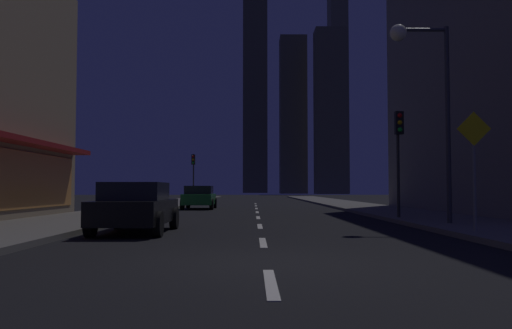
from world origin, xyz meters
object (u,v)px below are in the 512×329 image
Objects in this scene: traffic_light_far_left at (193,167)px; street_lamp_right at (422,74)px; car_parked_near at (136,207)px; traffic_light_near_right at (399,140)px; car_parked_far at (199,197)px; pedestrian_crossing_sign at (474,160)px; fire_hydrant_far_left at (149,204)px.

street_lamp_right is at bearing -69.27° from traffic_light_far_left.
traffic_light_near_right reaches higher than car_parked_near.
car_parked_far is (0.00, 17.57, 0.00)m from car_parked_near.
pedestrian_crossing_sign reaches higher than car_parked_near.
car_parked_near is 10.16m from street_lamp_right.
traffic_light_far_left is (-1.90, 13.15, 2.45)m from car_parked_far.
street_lamp_right is at bearing -45.40° from fire_hydrant_far_left.
street_lamp_right is at bearing -92.11° from traffic_light_near_right.
traffic_light_far_left is (-11.00, 25.48, 0.00)m from traffic_light_near_right.
car_parked_far is 1.34× the size of pedestrian_crossing_sign.
car_parked_near is 13.61m from fire_hydrant_far_left.
traffic_light_near_right is (9.10, 5.24, 2.45)m from car_parked_near.
street_lamp_right is at bearing 93.77° from pedestrian_crossing_sign.
pedestrian_crossing_sign is at bearing -89.13° from traffic_light_near_right.
traffic_light_far_left is at bearing 88.68° from fire_hydrant_far_left.
traffic_light_near_right is (9.10, -12.33, 2.45)m from car_parked_far.
street_lamp_right reaches higher than car_parked_far.
car_parked_near is at bearing 171.53° from pedestrian_crossing_sign.
fire_hydrant_far_left is at bearing 99.73° from car_parked_near.
pedestrian_crossing_sign is (11.50, -14.78, 1.56)m from fire_hydrant_far_left.
traffic_light_near_right reaches higher than pedestrian_crossing_sign.
pedestrian_crossing_sign is at bearing -86.23° from street_lamp_right.
car_parked_far is 0.64× the size of street_lamp_right.
street_lamp_right is 4.53m from pedestrian_crossing_sign.
car_parked_far is 15.52m from traffic_light_near_right.
pedestrian_crossing_sign is at bearing -8.47° from car_parked_near.
fire_hydrant_far_left is 0.10× the size of street_lamp_right.
street_lamp_right reaches higher than traffic_light_far_left.
traffic_light_near_right is at bearing -66.65° from traffic_light_far_left.
pedestrian_crossing_sign is (11.10, -32.09, -1.18)m from traffic_light_far_left.
traffic_light_far_left reaches higher than pedestrian_crossing_sign.
street_lamp_right reaches higher than pedestrian_crossing_sign.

